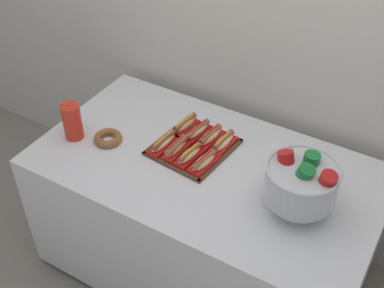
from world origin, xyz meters
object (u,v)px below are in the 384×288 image
(hot_dog_2, at_px, (189,155))
(cup_stack, at_px, (72,122))
(hot_dog_7, at_px, (223,142))
(buffet_table, at_px, (205,217))
(hot_dog_3, at_px, (203,162))
(hot_dog_4, at_px, (185,125))
(serving_tray, at_px, (193,147))
(hot_dog_5, at_px, (197,131))
(hot_dog_0, at_px, (164,143))
(punch_bowl, at_px, (302,182))
(donut, at_px, (108,138))
(hot_dog_1, at_px, (176,148))
(hot_dog_6, at_px, (210,137))

(hot_dog_2, relative_size, cup_stack, 0.92)
(hot_dog_7, bearing_deg, buffet_table, -94.76)
(hot_dog_3, distance_m, hot_dog_4, 0.28)
(buffet_table, xyz_separation_m, serving_tray, (-0.11, 0.07, 0.36))
(hot_dog_5, relative_size, cup_stack, 0.98)
(hot_dog_0, bearing_deg, hot_dog_5, 59.96)
(serving_tray, height_order, hot_dog_3, hot_dog_3)
(hot_dog_3, relative_size, punch_bowl, 0.57)
(hot_dog_0, bearing_deg, hot_dog_3, -5.59)
(buffet_table, distance_m, serving_tray, 0.38)
(donut, bearing_deg, hot_dog_7, 25.12)
(serving_tray, xyz_separation_m, hot_dog_3, (0.10, -0.09, 0.03))
(hot_dog_3, distance_m, cup_stack, 0.66)
(hot_dog_4, xyz_separation_m, hot_dog_5, (0.07, -0.01, -0.00))
(cup_stack, height_order, donut, cup_stack)
(hot_dog_4, distance_m, hot_dog_5, 0.08)
(hot_dog_3, distance_m, punch_bowl, 0.47)
(donut, bearing_deg, hot_dog_1, 14.16)
(hot_dog_3, bearing_deg, buffet_table, 79.09)
(hot_dog_5, height_order, punch_bowl, punch_bowl)
(serving_tray, xyz_separation_m, hot_dog_4, (-0.10, 0.09, 0.03))
(serving_tray, bearing_deg, hot_dog_3, -41.85)
(serving_tray, height_order, hot_dog_2, hot_dog_2)
(cup_stack, bearing_deg, hot_dog_4, 35.64)
(donut, bearing_deg, punch_bowl, 2.99)
(punch_bowl, bearing_deg, cup_stack, -174.57)
(punch_bowl, bearing_deg, hot_dog_7, 157.38)
(hot_dog_3, bearing_deg, hot_dog_7, 84.41)
(hot_dog_1, height_order, hot_dog_6, hot_dog_1)
(hot_dog_6, distance_m, cup_stack, 0.66)
(hot_dog_1, xyz_separation_m, hot_dog_7, (0.17, 0.15, -0.00))
(hot_dog_0, bearing_deg, buffet_table, 0.04)
(hot_dog_4, height_order, hot_dog_5, hot_dog_4)
(hot_dog_1, xyz_separation_m, punch_bowl, (0.61, -0.03, 0.11))
(hot_dog_1, bearing_deg, hot_dog_2, -5.59)
(hot_dog_2, height_order, hot_dog_5, hot_dog_2)
(hot_dog_2, distance_m, hot_dog_3, 0.08)
(hot_dog_0, relative_size, donut, 1.37)
(punch_bowl, bearing_deg, hot_dog_0, 176.47)
(hot_dog_6, bearing_deg, hot_dog_4, 174.41)
(hot_dog_4, bearing_deg, hot_dog_1, -71.15)
(hot_dog_3, bearing_deg, cup_stack, -168.98)
(cup_stack, bearing_deg, hot_dog_5, 30.85)
(buffet_table, bearing_deg, hot_dog_1, -177.22)
(buffet_table, bearing_deg, punch_bowl, -5.32)
(hot_dog_1, xyz_separation_m, hot_dog_4, (-0.06, 0.17, -0.00))
(serving_tray, xyz_separation_m, hot_dog_5, (-0.03, 0.09, 0.03))
(hot_dog_1, height_order, donut, hot_dog_1)
(hot_dog_1, xyz_separation_m, donut, (-0.33, -0.08, -0.02))
(punch_bowl, xyz_separation_m, donut, (-0.94, -0.05, -0.13))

